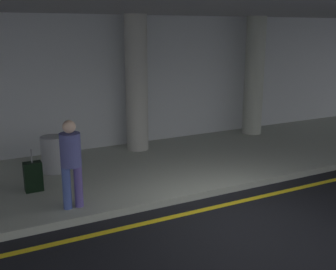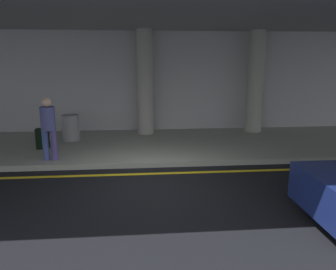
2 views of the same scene
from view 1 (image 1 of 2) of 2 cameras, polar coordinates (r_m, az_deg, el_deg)
The scene contains 10 objects.
ground_plane at distance 8.00m, azimuth 9.18°, elevation -11.04°, with size 60.00×60.00×0.00m, color black.
sidewalk at distance 10.43m, azimuth -0.96°, elevation -4.29°, with size 26.00×4.20×0.15m, color #9CA296.
lane_stripe_yellow at distance 8.39m, azimuth 7.02°, elevation -9.70°, with size 26.00×0.14×0.01m, color yellow.
support_column_far_left at distance 11.31m, azimuth -4.34°, elevation 7.02°, with size 0.60×0.60×3.65m, color #9F9E96.
support_column_left_mid at distance 13.38m, azimuth 11.76°, elevation 7.89°, with size 0.60×0.60×3.65m, color #A0A497.
ceiling_overhang at distance 9.46m, azimuth 0.35°, elevation 17.63°, with size 28.00×13.20×0.30m, color gray.
terminal_back_wall at distance 12.04m, azimuth -5.82°, elevation 7.07°, with size 26.00×0.30×3.80m, color #B3B7BB.
traveler_with_luggage at distance 7.79m, azimuth -13.20°, elevation -3.17°, with size 0.38×0.38×1.68m.
suitcase_upright_primary at distance 9.02m, azimuth -18.04°, elevation -5.46°, with size 0.36×0.22×0.90m.
trash_bin_steel at distance 10.05m, azimuth -15.48°, elevation -2.57°, with size 0.56×0.56×0.85m, color gray.
Camera 1 is at (-4.40, -5.76, 3.40)m, focal length 44.32 mm.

